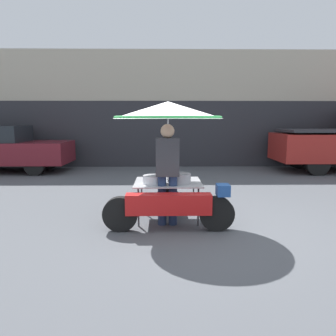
# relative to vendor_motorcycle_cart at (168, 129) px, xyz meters

# --- Properties ---
(ground_plane) EXTENTS (36.00, 36.00, 0.00)m
(ground_plane) POSITION_rel_vendor_motorcycle_cart_xyz_m (0.44, -0.34, -1.59)
(ground_plane) COLOR #4C4F54
(shopfront_building) EXTENTS (28.00, 2.06, 4.22)m
(shopfront_building) POSITION_rel_vendor_motorcycle_cart_xyz_m (0.44, 7.54, 0.50)
(shopfront_building) COLOR #B2A893
(shopfront_building) RESTS_ON ground
(vendor_motorcycle_cart) EXTENTS (2.07, 1.87, 2.05)m
(vendor_motorcycle_cart) POSITION_rel_vendor_motorcycle_cart_xyz_m (0.00, 0.00, 0.00)
(vendor_motorcycle_cart) COLOR black
(vendor_motorcycle_cart) RESTS_ON ground
(vendor_person) EXTENTS (0.38, 0.22, 1.68)m
(vendor_person) POSITION_rel_vendor_motorcycle_cart_xyz_m (-0.02, -0.25, -0.65)
(vendor_person) COLOR navy
(vendor_person) RESTS_ON ground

